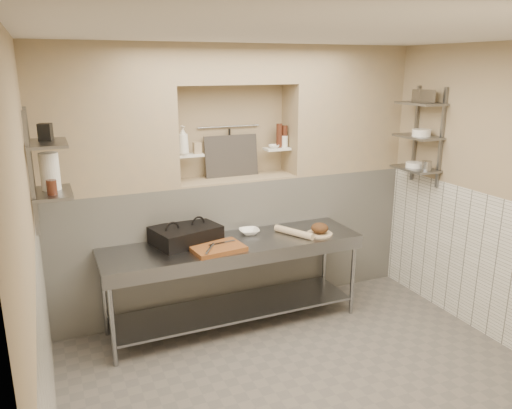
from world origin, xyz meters
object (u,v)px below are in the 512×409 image
cutting_board (218,248)px  mixing_bowl (249,231)px  prep_table (234,267)px  jug_left (50,171)px  panini_press (186,235)px  bottle_soap (183,141)px  bowl_alcove (274,146)px  rolling_pin (294,232)px  bread_loaf (320,228)px

cutting_board → mixing_bowl: 0.56m
prep_table → cutting_board: bearing=-146.6°
cutting_board → jug_left: 1.62m
panini_press → bottle_soap: bearing=58.9°
prep_table → bowl_alcove: bearing=38.8°
mixing_bowl → jug_left: jug_left is taller
prep_table → jug_left: jug_left is taller
cutting_board → panini_press: bearing=123.6°
prep_table → rolling_pin: bearing=-4.5°
panini_press → rolling_pin: 1.10m
cutting_board → bowl_alcove: (0.91, 0.70, 0.81)m
prep_table → mixing_bowl: bearing=36.9°
prep_table → mixing_bowl: size_ratio=12.48×
mixing_bowl → bottle_soap: (-0.57, 0.34, 0.93)m
bowl_alcove → rolling_pin: bearing=-94.9°
bottle_soap → prep_table: bearing=-57.7°
prep_table → bowl_alcove: bowl_alcove is taller
bowl_alcove → jug_left: size_ratio=0.40×
bread_loaf → bottle_soap: size_ratio=0.61×
bread_loaf → jug_left: size_ratio=0.59×
cutting_board → rolling_pin: size_ratio=1.04×
mixing_bowl → bottle_soap: 1.15m
rolling_pin → jug_left: (-2.25, -0.02, 0.83)m
mixing_bowl → jug_left: (-1.85, -0.25, 0.84)m
rolling_pin → bottle_soap: bottle_soap is taller
cutting_board → bowl_alcove: bearing=37.6°
bread_loaf → panini_press: bearing=167.1°
bottle_soap → cutting_board: bearing=-80.2°
jug_left → rolling_pin: bearing=0.5°
bread_loaf → rolling_pin: bearing=164.3°
rolling_pin → bowl_alcove: (0.05, 0.61, 0.80)m
prep_table → mixing_bowl: mixing_bowl is taller
bowl_alcove → bottle_soap: bearing=-178.1°
panini_press → mixing_bowl: (0.68, -0.00, -0.06)m
cutting_board → jug_left: size_ratio=1.59×
bowl_alcove → panini_press: bearing=-161.6°
mixing_bowl → bowl_alcove: 1.00m
bowl_alcove → jug_left: 2.38m
mixing_bowl → bread_loaf: bread_loaf is taller
bread_loaf → bowl_alcove: bowl_alcove is taller
jug_left → bowl_alcove: bearing=15.3°
rolling_pin → panini_press: bearing=167.8°
mixing_bowl → bread_loaf: 0.73m
bottle_soap → bowl_alcove: 1.04m
panini_press → jug_left: (-1.17, -0.25, 0.78)m
mixing_bowl → bread_loaf: size_ratio=1.16×
prep_table → mixing_bowl: (0.24, 0.18, 0.28)m
bottle_soap → jug_left: (-1.27, -0.59, -0.10)m
rolling_pin → bottle_soap: (-0.98, 0.58, 0.92)m
bottle_soap → jug_left: bottle_soap is taller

